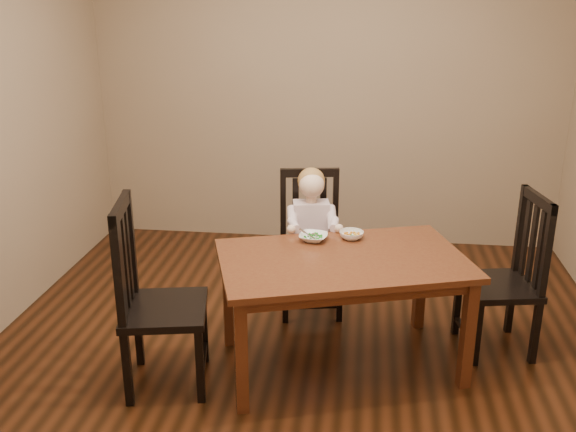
# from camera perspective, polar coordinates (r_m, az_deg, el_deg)

# --- Properties ---
(room) EXTENTS (4.01, 4.01, 2.71)m
(room) POSITION_cam_1_polar(r_m,az_deg,el_deg) (3.57, 1.35, 6.71)
(room) COLOR #411E0D
(room) RESTS_ON ground
(dining_table) EXTENTS (1.58, 1.22, 0.70)m
(dining_table) POSITION_cam_1_polar(r_m,az_deg,el_deg) (3.71, 4.86, -4.85)
(dining_table) COLOR #4E2112
(dining_table) RESTS_ON room
(chair_child) EXTENTS (0.49, 0.47, 0.99)m
(chair_child) POSITION_cam_1_polar(r_m,az_deg,el_deg) (4.44, 2.00, -2.58)
(chair_child) COLOR black
(chair_child) RESTS_ON room
(chair_left) EXTENTS (0.54, 0.55, 1.10)m
(chair_left) POSITION_cam_1_polar(r_m,az_deg,el_deg) (3.64, -11.82, -7.31)
(chair_left) COLOR black
(chair_left) RESTS_ON room
(chair_right) EXTENTS (0.49, 0.51, 1.01)m
(chair_right) POSITION_cam_1_polar(r_m,az_deg,el_deg) (4.15, 18.94, -5.17)
(chair_right) COLOR black
(chair_right) RESTS_ON room
(toddler) EXTENTS (0.38, 0.45, 0.55)m
(toddler) POSITION_cam_1_polar(r_m,az_deg,el_deg) (4.34, 2.07, -1.08)
(toddler) COLOR silver
(toddler) RESTS_ON chair_child
(bowl_peas) EXTENTS (0.19, 0.19, 0.04)m
(bowl_peas) POSITION_cam_1_polar(r_m,az_deg,el_deg) (3.90, 2.27, -1.91)
(bowl_peas) COLOR white
(bowl_peas) RESTS_ON dining_table
(bowl_veg) EXTENTS (0.18, 0.18, 0.05)m
(bowl_veg) POSITION_cam_1_polar(r_m,az_deg,el_deg) (3.95, 5.67, -1.69)
(bowl_veg) COLOR white
(bowl_veg) RESTS_ON dining_table
(fork) EXTENTS (0.10, 0.07, 0.05)m
(fork) POSITION_cam_1_polar(r_m,az_deg,el_deg) (3.87, 1.76, -1.73)
(fork) COLOR silver
(fork) RESTS_ON bowl_peas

